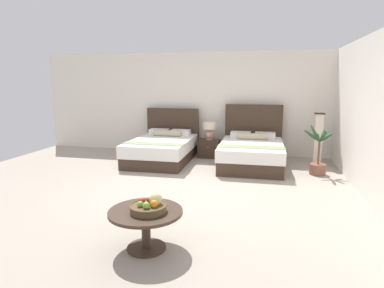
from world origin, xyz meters
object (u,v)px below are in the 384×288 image
(fruit_bowl, at_px, (149,206))
(nightstand, at_px, (209,148))
(floor_lamp_corner, at_px, (318,139))
(potted_palm, at_px, (318,161))
(bed_near_window, at_px, (163,148))
(coffee_table, at_px, (146,220))
(bed_near_corner, at_px, (251,152))
(table_lamp, at_px, (209,128))

(fruit_bowl, bearing_deg, nightstand, 92.00)
(floor_lamp_corner, bearing_deg, potted_palm, -96.42)
(bed_near_window, relative_size, potted_palm, 2.06)
(fruit_bowl, bearing_deg, coffee_table, 155.84)
(bed_near_corner, relative_size, fruit_bowl, 4.97)
(bed_near_window, relative_size, nightstand, 4.03)
(table_lamp, height_order, potted_palm, potted_palm)
(potted_palm, bearing_deg, floor_lamp_corner, 83.58)
(bed_near_window, xyz_separation_m, bed_near_corner, (2.12, 0.01, 0.01))
(bed_near_corner, relative_size, nightstand, 3.93)
(nightstand, bearing_deg, floor_lamp_corner, -5.84)
(floor_lamp_corner, xyz_separation_m, potted_palm, (-0.09, -0.83, -0.31))
(bed_near_window, xyz_separation_m, potted_palm, (3.49, -0.45, -0.02))
(bed_near_corner, bearing_deg, coffee_table, -103.23)
(nightstand, height_order, potted_palm, potted_palm)
(fruit_bowl, relative_size, potted_palm, 0.40)
(bed_near_window, distance_m, bed_near_corner, 2.12)
(nightstand, xyz_separation_m, fruit_bowl, (0.17, -4.81, 0.30))
(bed_near_window, distance_m, table_lamp, 1.30)
(bed_near_corner, bearing_deg, potted_palm, -18.25)
(bed_near_window, relative_size, floor_lamp_corner, 1.76)
(fruit_bowl, bearing_deg, bed_near_corner, 77.56)
(floor_lamp_corner, distance_m, potted_palm, 0.89)
(potted_palm, bearing_deg, nightstand, 156.09)
(bed_near_window, xyz_separation_m, nightstand, (1.03, 0.64, -0.08))
(potted_palm, bearing_deg, table_lamp, 155.70)
(coffee_table, distance_m, fruit_bowl, 0.19)
(bed_near_window, height_order, nightstand, bed_near_window)
(nightstand, distance_m, potted_palm, 2.69)
(bed_near_corner, distance_m, fruit_bowl, 4.28)
(nightstand, relative_size, coffee_table, 0.63)
(bed_near_window, relative_size, fruit_bowl, 5.10)
(bed_near_window, distance_m, nightstand, 1.22)
(fruit_bowl, bearing_deg, floor_lamp_corner, 62.37)
(coffee_table, bearing_deg, bed_near_window, 105.42)
(bed_near_corner, height_order, coffee_table, bed_near_corner)
(nightstand, relative_size, table_lamp, 1.18)
(coffee_table, height_order, floor_lamp_corner, floor_lamp_corner)
(bed_near_corner, distance_m, coffee_table, 4.26)
(floor_lamp_corner, bearing_deg, fruit_bowl, -117.63)
(bed_near_window, height_order, potted_palm, bed_near_window)
(coffee_table, xyz_separation_m, potted_palm, (2.34, 3.70, -0.07))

